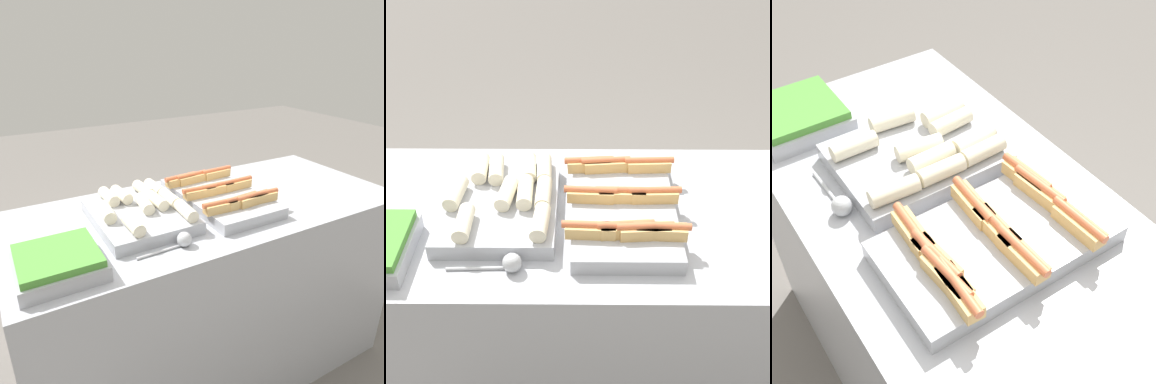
% 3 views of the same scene
% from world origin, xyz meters
% --- Properties ---
extents(counter, '(1.74, 0.77, 0.93)m').
position_xyz_m(counter, '(0.00, 0.00, 0.46)').
color(counter, '#A8AAB2').
rests_on(counter, ground_plane).
extents(tray_hotdogs, '(0.37, 0.56, 0.10)m').
position_xyz_m(tray_hotdogs, '(0.05, -0.00, 0.97)').
color(tray_hotdogs, '#A8AAB2').
rests_on(tray_hotdogs, counter).
extents(tray_wraps, '(0.36, 0.45, 0.10)m').
position_xyz_m(tray_wraps, '(-0.33, 0.01, 0.97)').
color(tray_wraps, '#A8AAB2').
rests_on(tray_wraps, counter).
extents(serving_spoon_near, '(0.21, 0.05, 0.05)m').
position_xyz_m(serving_spoon_near, '(-0.28, -0.26, 0.95)').
color(serving_spoon_near, '#B2B5BA').
rests_on(serving_spoon_near, counter).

